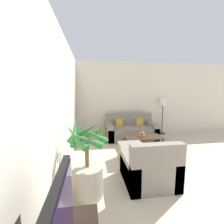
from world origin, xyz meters
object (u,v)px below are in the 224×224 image
armchair (149,169)px  apple_green (140,133)px  potted_palm (87,169)px  apple_red (142,134)px  floor_lamp (163,105)px  fruit_bowl (142,135)px  sofa_loveseat (131,130)px  orange_fruit (143,133)px  ottoman (131,152)px  coffee_table (143,138)px

armchair → apple_green: bearing=76.7°
potted_palm → apple_red: size_ratio=19.42×
floor_lamp → fruit_bowl: bearing=-134.8°
floor_lamp → apple_red: bearing=-133.8°
sofa_loveseat → orange_fruit: 0.95m
armchair → ottoman: (-0.08, 0.90, -0.06)m
coffee_table → orange_fruit: 0.14m
coffee_table → orange_fruit: (-0.00, 0.04, 0.14)m
armchair → potted_palm: bearing=-171.0°
orange_fruit → armchair: 1.74m
ottoman → potted_palm: bearing=-133.1°
sofa_loveseat → fruit_bowl: bearing=-86.5°
apple_green → ottoman: size_ratio=0.12×
apple_green → ottoman: bearing=-122.1°
fruit_bowl → armchair: size_ratio=0.24×
apple_red → orange_fruit: bearing=55.9°
orange_fruit → ottoman: bearing=-126.5°
apple_red → potted_palm: bearing=-130.8°
coffee_table → armchair: 1.69m
fruit_bowl → ottoman: 0.91m
floor_lamp → apple_green: floor_lamp is taller
floor_lamp → apple_red: size_ratio=21.26×
floor_lamp → orange_fruit: (-1.23, -1.26, -0.67)m
potted_palm → coffee_table: potted_palm is taller
potted_palm → fruit_bowl: bearing=49.9°
ottoman → coffee_table: bearing=52.1°
ottoman → apple_green: bearing=57.9°
fruit_bowl → orange_fruit: 0.09m
armchair → fruit_bowl: bearing=75.0°
coffee_table → fruit_bowl: bearing=170.2°
armchair → orange_fruit: bearing=73.7°
potted_palm → ottoman: bearing=46.9°
apple_red → orange_fruit: orange_fruit is taller
floor_lamp → armchair: size_ratio=1.58×
orange_fruit → apple_green: bearing=-170.5°
coffee_table → fruit_bowl: size_ratio=5.17×
sofa_loveseat → apple_red: sofa_loveseat is taller
coffee_table → orange_fruit: orange_fruit is taller
sofa_loveseat → apple_green: 0.95m
potted_palm → coffee_table: 2.38m
apple_red → armchair: (-0.43, -1.58, -0.18)m
coffee_table → orange_fruit: size_ratio=13.93×
coffee_table → ottoman: size_ratio=1.89×
coffee_table → apple_green: apple_green is taller
potted_palm → ottoman: size_ratio=2.21×
sofa_loveseat → floor_lamp: size_ratio=1.26×
potted_palm → armchair: bearing=9.0°
fruit_bowl → apple_green: (-0.05, 0.01, 0.06)m
sofa_loveseat → apple_red: (0.06, -1.00, 0.16)m
coffee_table → apple_green: bearing=168.7°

